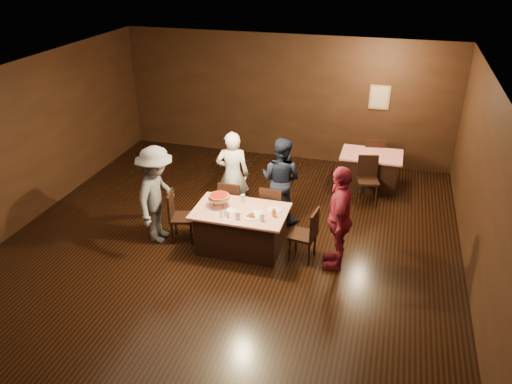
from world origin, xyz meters
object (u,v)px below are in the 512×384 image
at_px(diner_grey_knit, 157,195).
at_px(glass_front_left, 238,215).
at_px(chair_back_far, 372,156).
at_px(glass_front_right, 262,217).
at_px(chair_back_near, 368,180).
at_px(diner_white_jacket, 233,174).
at_px(chair_end_left, 182,216).
at_px(glass_back, 243,198).
at_px(glass_amber, 274,213).
at_px(chair_end_right, 303,234).
at_px(plate_empty, 274,210).
at_px(chair_far_right, 274,208).
at_px(diner_navy_hoodie, 281,180).
at_px(pizza_stand, 219,197).
at_px(diner_red_shirt, 339,218).
at_px(back_table, 370,170).
at_px(chair_far_left, 232,202).
at_px(main_table, 241,229).

distance_m(diner_grey_knit, glass_front_left, 1.58).
bearing_deg(chair_back_far, glass_front_right, 58.77).
distance_m(chair_back_near, glass_front_right, 3.13).
bearing_deg(diner_white_jacket, chair_back_far, -146.61).
bearing_deg(chair_end_left, glass_back, -88.15).
bearing_deg(glass_amber, chair_end_right, 5.71).
bearing_deg(diner_white_jacket, chair_end_right, 131.91).
distance_m(diner_white_jacket, plate_empty, 1.46).
xyz_separation_m(diner_grey_knit, plate_empty, (2.06, 0.24, -0.12)).
bearing_deg(chair_back_far, chair_end_left, 40.32).
relative_size(chair_end_left, diner_white_jacket, 0.55).
relative_size(chair_end_left, diner_grey_knit, 0.53).
bearing_deg(chair_far_right, glass_front_left, 76.49).
distance_m(chair_end_left, plate_empty, 1.68).
bearing_deg(diner_navy_hoodie, pizza_stand, 69.32).
bearing_deg(diner_red_shirt, glass_back, -106.15).
bearing_deg(plate_empty, glass_front_right, -104.04).
distance_m(back_table, chair_end_left, 4.41).
xyz_separation_m(diner_grey_knit, diner_red_shirt, (3.19, 0.06, 0.01)).
bearing_deg(pizza_stand, diner_red_shirt, -2.31).
height_order(chair_far_right, chair_back_near, same).
distance_m(pizza_stand, glass_front_left, 0.58).
xyz_separation_m(chair_far_left, diner_navy_hoodie, (0.82, 0.48, 0.37)).
bearing_deg(chair_end_left, back_table, -58.47).
bearing_deg(main_table, diner_red_shirt, -1.15).
relative_size(glass_front_right, glass_back, 1.00).
height_order(diner_navy_hoodie, glass_front_right, diner_navy_hoodie).
relative_size(main_table, pizza_stand, 4.21).
bearing_deg(glass_back, chair_end_right, -14.62).
bearing_deg(chair_end_right, glass_back, -97.46).
bearing_deg(chair_back_near, diner_red_shirt, -109.89).
xyz_separation_m(chair_far_right, diner_grey_knit, (-1.91, -0.84, 0.42)).
relative_size(pizza_stand, glass_amber, 2.71).
height_order(chair_back_near, glass_amber, chair_back_near).
distance_m(glass_front_left, glass_amber, 0.60).
xyz_separation_m(chair_end_left, plate_empty, (1.65, 0.15, 0.30)).
xyz_separation_m(back_table, chair_far_right, (-1.58, -2.40, 0.09)).
bearing_deg(chair_back_far, diner_white_jacket, 35.93).
bearing_deg(pizza_stand, glass_amber, -5.71).
xyz_separation_m(chair_end_left, glass_front_right, (1.55, -0.25, 0.37)).
bearing_deg(back_table, glass_front_right, -114.27).
relative_size(back_table, chair_end_left, 1.37).
height_order(chair_back_near, diner_red_shirt, diner_red_shirt).
xyz_separation_m(diner_red_shirt, glass_amber, (-1.08, -0.02, -0.06)).
bearing_deg(glass_amber, diner_grey_knit, -178.92).
bearing_deg(glass_back, chair_end_left, -164.05).
distance_m(diner_grey_knit, glass_front_right, 1.97).
relative_size(main_table, diner_navy_hoodie, 0.95).
xyz_separation_m(chair_back_near, glass_front_left, (-1.93, -2.75, 0.37)).
height_order(chair_far_left, glass_amber, chair_far_left).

